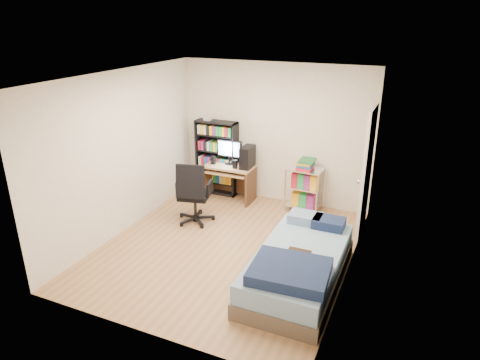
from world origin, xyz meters
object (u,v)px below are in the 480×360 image
at_px(office_chair, 194,203).
at_px(bed, 299,266).
at_px(computer_desk, 235,169).
at_px(media_shelf, 217,157).

relative_size(office_chair, bed, 0.51).
bearing_deg(computer_desk, bed, -49.10).
distance_m(office_chair, bed, 2.30).
bearing_deg(computer_desk, media_shelf, 161.32).
bearing_deg(bed, computer_desk, 130.90).
xyz_separation_m(office_chair, bed, (2.07, -1.00, -0.08)).
xyz_separation_m(computer_desk, bed, (1.85, -2.14, -0.34)).
relative_size(media_shelf, office_chair, 1.39).
distance_m(media_shelf, office_chair, 1.37).
xyz_separation_m(media_shelf, bed, (2.29, -2.29, -0.47)).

